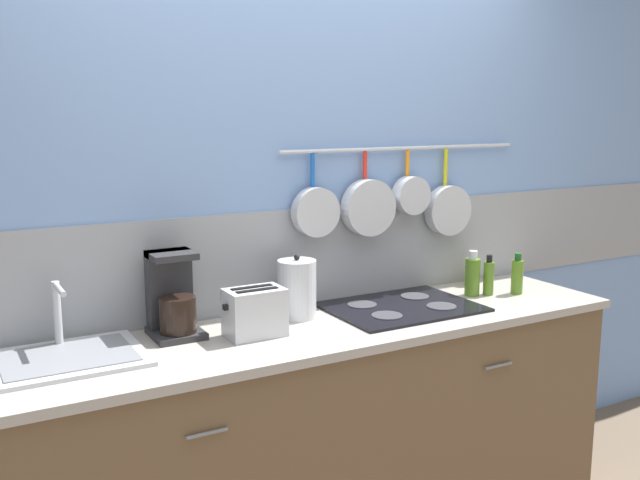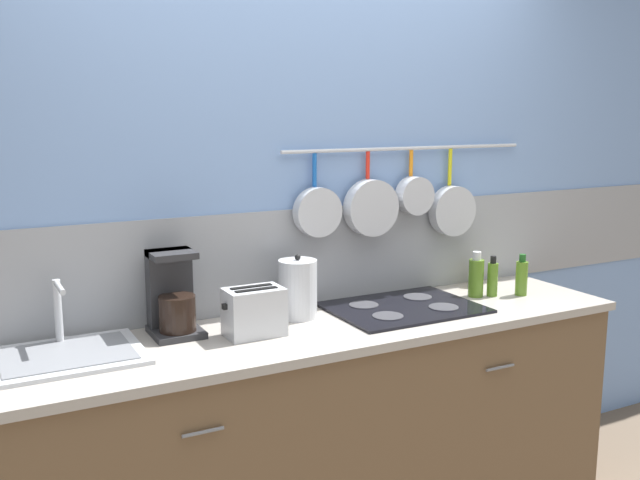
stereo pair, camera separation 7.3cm
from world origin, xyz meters
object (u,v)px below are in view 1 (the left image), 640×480
object	(u,v)px
bottle_hot_sauce	(517,276)
coffee_maker	(173,301)
bottle_sesame_oil	(472,272)
bottle_dish_soap	(472,276)
toaster	(255,312)
kettle	(297,289)
bottle_olive_oil	(489,277)

from	to	relation	value
bottle_hot_sauce	coffee_maker	bearing A→B (deg)	173.07
coffee_maker	bottle_sesame_oil	distance (m)	1.49
bottle_hot_sauce	bottle_dish_soap	bearing A→B (deg)	158.17
bottle_dish_soap	bottle_hot_sauce	distance (m)	0.21
toaster	kettle	xyz separation A→B (m)	(0.25, 0.13, 0.03)
toaster	bottle_hot_sauce	distance (m)	1.29
toaster	bottle_dish_soap	world-z (taller)	bottle_dish_soap
bottle_dish_soap	bottle_hot_sauce	bearing A→B (deg)	-21.83
kettle	bottle_hot_sauce	distance (m)	1.06
bottle_sesame_oil	bottle_hot_sauce	world-z (taller)	bottle_hot_sauce
kettle	bottle_sesame_oil	bearing A→B (deg)	4.16
bottle_dish_soap	kettle	bearing A→B (deg)	174.64
coffee_maker	bottle_hot_sauce	xyz separation A→B (m)	(1.55, -0.19, -0.05)
bottle_olive_oil	bottle_hot_sauce	size ratio (longest dim) A/B	0.98
bottle_dish_soap	bottle_olive_oil	size ratio (longest dim) A/B	1.11
kettle	bottle_sesame_oil	world-z (taller)	kettle
coffee_maker	bottle_dish_soap	xyz separation A→B (m)	(1.35, -0.11, -0.04)
toaster	bottle_dish_soap	xyz separation A→B (m)	(1.10, 0.05, 0.00)
bottle_sesame_oil	bottle_dish_soap	bearing A→B (deg)	-131.03
coffee_maker	bottle_sesame_oil	bearing A→B (deg)	1.59
kettle	bottle_dish_soap	xyz separation A→B (m)	(0.85, -0.08, -0.03)
kettle	bottle_hot_sauce	size ratio (longest dim) A/B	1.38
coffee_maker	toaster	bearing A→B (deg)	-32.52
coffee_maker	kettle	xyz separation A→B (m)	(0.50, -0.03, -0.01)
bottle_dish_soap	bottle_sesame_oil	size ratio (longest dim) A/B	1.42
bottle_olive_oil	bottle_sesame_oil	world-z (taller)	bottle_olive_oil
bottle_dish_soap	bottle_sesame_oil	world-z (taller)	bottle_dish_soap
coffee_maker	bottle_hot_sauce	distance (m)	1.56
bottle_olive_oil	toaster	bearing A→B (deg)	-178.79
toaster	bottle_dish_soap	bearing A→B (deg)	2.85
coffee_maker	bottle_olive_oil	bearing A→B (deg)	-5.61
toaster	bottle_dish_soap	size ratio (longest dim) A/B	1.13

